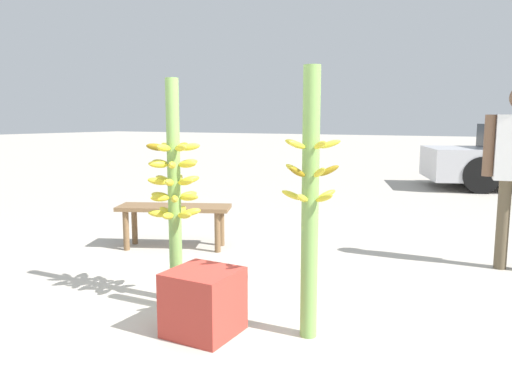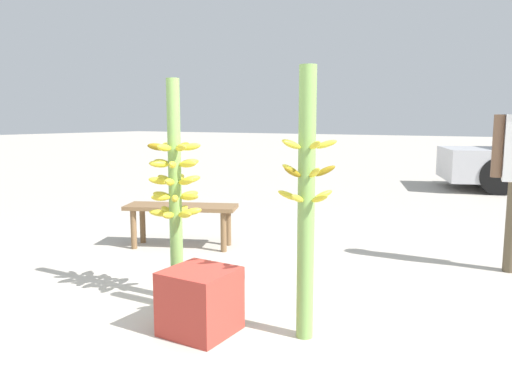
{
  "view_description": "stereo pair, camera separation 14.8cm",
  "coord_description": "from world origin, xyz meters",
  "px_view_note": "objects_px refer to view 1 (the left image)",
  "views": [
    {
      "loc": [
        1.67,
        -2.59,
        1.31
      ],
      "look_at": [
        -0.01,
        0.45,
        0.81
      ],
      "focal_mm": 35.0,
      "sensor_mm": 36.0,
      "label": 1
    },
    {
      "loc": [
        1.8,
        -2.52,
        1.31
      ],
      "look_at": [
        -0.01,
        0.45,
        0.81
      ],
      "focal_mm": 35.0,
      "sensor_mm": 36.0,
      "label": 2
    }
  ],
  "objects_px": {
    "banana_stalk_left": "(174,187)",
    "banana_stalk_center": "(310,201)",
    "market_bench": "(174,213)",
    "produce_crate": "(203,302)"
  },
  "relations": [
    {
      "from": "banana_stalk_center",
      "to": "market_bench",
      "type": "relative_size",
      "value": 1.36
    },
    {
      "from": "banana_stalk_left",
      "to": "market_bench",
      "type": "relative_size",
      "value": 1.34
    },
    {
      "from": "banana_stalk_left",
      "to": "market_bench",
      "type": "distance_m",
      "value": 1.61
    },
    {
      "from": "banana_stalk_left",
      "to": "produce_crate",
      "type": "bearing_deg",
      "value": -36.74
    },
    {
      "from": "market_bench",
      "to": "banana_stalk_center",
      "type": "bearing_deg",
      "value": -56.63
    },
    {
      "from": "banana_stalk_center",
      "to": "produce_crate",
      "type": "height_order",
      "value": "banana_stalk_center"
    },
    {
      "from": "banana_stalk_center",
      "to": "produce_crate",
      "type": "xyz_separation_m",
      "value": [
        -0.58,
        -0.28,
        -0.64
      ]
    },
    {
      "from": "market_bench",
      "to": "produce_crate",
      "type": "relative_size",
      "value": 2.97
    },
    {
      "from": "banana_stalk_left",
      "to": "banana_stalk_center",
      "type": "xyz_separation_m",
      "value": [
        1.09,
        -0.1,
        0.0
      ]
    },
    {
      "from": "banana_stalk_left",
      "to": "banana_stalk_center",
      "type": "relative_size",
      "value": 0.99
    }
  ]
}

